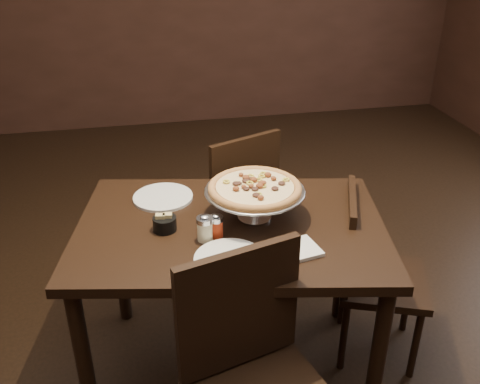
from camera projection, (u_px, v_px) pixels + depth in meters
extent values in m
cube|color=black|center=(233.00, 369.00, 2.61)|extent=(6.00, 7.00, 0.02)
cube|color=black|center=(231.00, 229.00, 2.26)|extent=(1.44, 1.10, 0.04)
cylinder|color=black|center=(85.00, 365.00, 2.12)|extent=(0.06, 0.06, 0.77)
cylinder|color=black|center=(377.00, 363.00, 2.13)|extent=(0.06, 0.06, 0.77)
cylinder|color=black|center=(120.00, 259.00, 2.77)|extent=(0.06, 0.06, 0.77)
cylinder|color=black|center=(344.00, 257.00, 2.78)|extent=(0.06, 0.06, 0.77)
cylinder|color=silver|center=(254.00, 217.00, 2.30)|extent=(0.14, 0.14, 0.01)
cylinder|color=silver|center=(255.00, 204.00, 2.27)|extent=(0.03, 0.03, 0.11)
cylinder|color=silver|center=(255.00, 192.00, 2.24)|extent=(0.10, 0.10, 0.01)
cylinder|color=gray|center=(255.00, 191.00, 2.24)|extent=(0.41, 0.41, 0.01)
torus|color=gray|center=(255.00, 190.00, 2.24)|extent=(0.42, 0.42, 0.01)
cylinder|color=#9E612F|center=(255.00, 189.00, 2.23)|extent=(0.38, 0.38, 0.01)
torus|color=#9E612F|center=(255.00, 188.00, 2.23)|extent=(0.40, 0.40, 0.03)
cylinder|color=#DEB57A|center=(255.00, 187.00, 2.23)|extent=(0.33, 0.33, 0.01)
cylinder|color=#F6EEBF|center=(205.00, 231.00, 2.12)|extent=(0.06, 0.06, 0.08)
cylinder|color=silver|center=(204.00, 220.00, 2.10)|extent=(0.07, 0.07, 0.02)
ellipsoid|color=silver|center=(204.00, 216.00, 2.09)|extent=(0.04, 0.04, 0.01)
cylinder|color=maroon|center=(216.00, 228.00, 2.15)|extent=(0.05, 0.05, 0.07)
cylinder|color=silver|center=(216.00, 219.00, 2.13)|extent=(0.06, 0.06, 0.02)
ellipsoid|color=silver|center=(216.00, 216.00, 2.12)|extent=(0.03, 0.03, 0.01)
cylinder|color=black|center=(165.00, 224.00, 2.20)|extent=(0.10, 0.10, 0.06)
cube|color=tan|center=(161.00, 221.00, 2.19)|extent=(0.04, 0.03, 0.06)
cube|color=tan|center=(168.00, 221.00, 2.19)|extent=(0.04, 0.03, 0.06)
cube|color=silver|center=(299.00, 249.00, 2.07)|extent=(0.17, 0.17, 0.02)
cylinder|color=silver|center=(163.00, 197.00, 2.45)|extent=(0.27, 0.27, 0.01)
cylinder|color=silver|center=(230.00, 259.00, 2.01)|extent=(0.27, 0.27, 0.01)
cone|color=silver|center=(291.00, 197.00, 2.17)|extent=(0.16, 0.16, 0.00)
cylinder|color=black|center=(291.00, 197.00, 2.17)|extent=(0.10, 0.10, 0.02)
cube|color=black|center=(226.00, 204.00, 3.15)|extent=(0.57, 0.57, 0.04)
cube|color=black|center=(245.00, 177.00, 2.88)|extent=(0.41, 0.20, 0.46)
cylinder|color=black|center=(235.00, 218.00, 3.47)|extent=(0.04, 0.04, 0.43)
cylinder|color=black|center=(187.00, 234.00, 3.30)|extent=(0.04, 0.04, 0.43)
cylinder|color=black|center=(267.00, 242.00, 3.21)|extent=(0.04, 0.04, 0.43)
cylinder|color=black|center=(218.00, 261.00, 3.04)|extent=(0.04, 0.04, 0.43)
cube|color=black|center=(239.00, 309.00, 1.85)|extent=(0.46, 0.16, 0.49)
cube|color=black|center=(383.00, 282.00, 2.54)|extent=(0.52, 0.52, 0.04)
cube|color=black|center=(348.00, 235.00, 2.46)|extent=(0.17, 0.39, 0.42)
cylinder|color=black|center=(415.00, 344.00, 2.48)|extent=(0.03, 0.03, 0.40)
cylinder|color=black|center=(408.00, 299.00, 2.76)|extent=(0.03, 0.03, 0.40)
cylinder|color=black|center=(344.00, 336.00, 2.52)|extent=(0.03, 0.03, 0.40)
cylinder|color=black|center=(343.00, 293.00, 2.81)|extent=(0.03, 0.03, 0.40)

